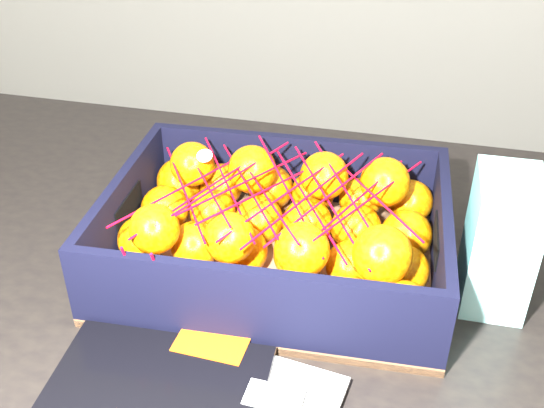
# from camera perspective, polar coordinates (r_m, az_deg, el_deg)

# --- Properties ---
(table) EXTENTS (1.24, 0.86, 0.75)m
(table) POSITION_cam_1_polar(r_m,az_deg,el_deg) (0.88, -3.95, -10.26)
(table) COLOR black
(table) RESTS_ON ground
(produce_crate) EXTENTS (0.40, 0.30, 0.11)m
(produce_crate) POSITION_cam_1_polar(r_m,az_deg,el_deg) (0.80, 0.40, -3.55)
(produce_crate) COLOR brown
(produce_crate) RESTS_ON table
(clementine_heap) EXTENTS (0.38, 0.28, 0.11)m
(clementine_heap) POSITION_cam_1_polar(r_m,az_deg,el_deg) (0.78, 0.68, -2.23)
(clementine_heap) COLOR orange
(clementine_heap) RESTS_ON produce_crate
(mesh_net) EXTENTS (0.33, 0.27, 0.09)m
(mesh_net) POSITION_cam_1_polar(r_m,az_deg,el_deg) (0.75, -0.09, 0.74)
(mesh_net) COLOR #B4061D
(mesh_net) RESTS_ON clementine_heap
(retail_carton) EXTENTS (0.07, 0.11, 0.16)m
(retail_carton) POSITION_cam_1_polar(r_m,az_deg,el_deg) (0.77, 19.30, -3.04)
(retail_carton) COLOR white
(retail_carton) RESTS_ON table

